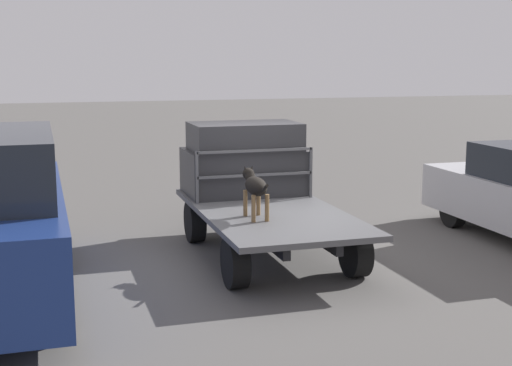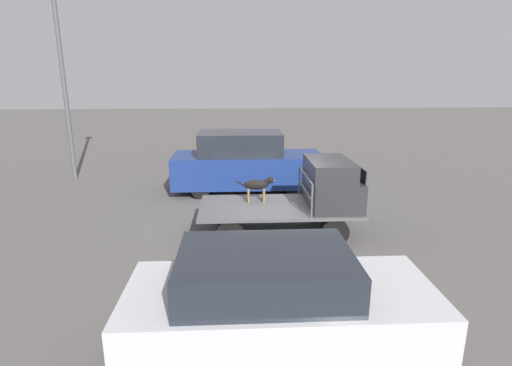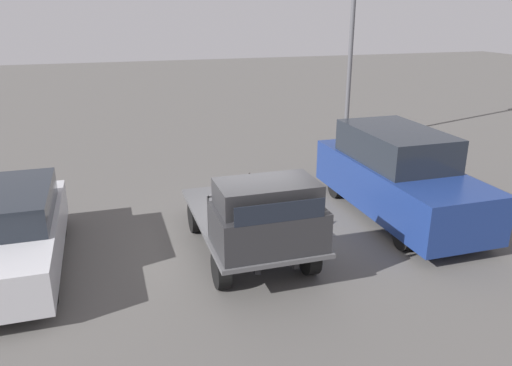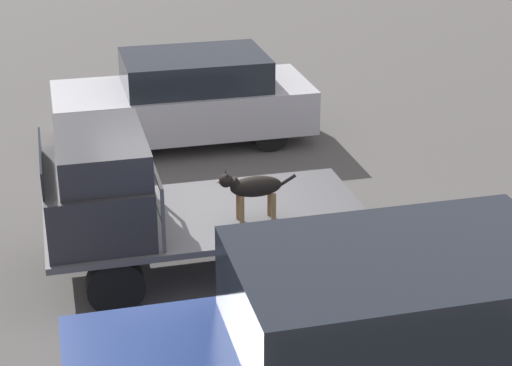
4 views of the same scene
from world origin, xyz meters
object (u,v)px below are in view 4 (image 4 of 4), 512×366
(flatbed_truck, at_px, (206,226))
(parked_sedan, at_px, (186,98))
(dog, at_px, (252,188))
(parked_pickup_far, at_px, (374,365))

(flatbed_truck, bearing_deg, parked_sedan, -96.57)
(dog, bearing_deg, flatbed_truck, -43.10)
(parked_pickup_far, bearing_deg, parked_sedan, -86.98)
(flatbed_truck, relative_size, dog, 3.99)
(parked_sedan, height_order, parked_pickup_far, parked_pickup_far)
(flatbed_truck, distance_m, parked_pickup_far, 4.00)
(dog, bearing_deg, parked_pickup_far, 85.85)
(parked_sedan, bearing_deg, flatbed_truck, 80.43)
(parked_sedan, bearing_deg, dog, 86.86)
(dog, distance_m, parked_pickup_far, 3.55)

